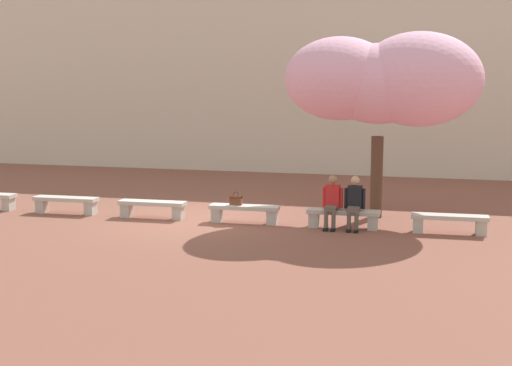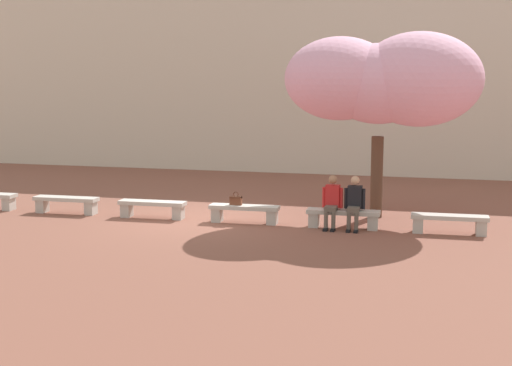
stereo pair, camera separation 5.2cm
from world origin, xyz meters
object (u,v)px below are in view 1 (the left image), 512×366
(stone_bench_near_east, at_px, (244,211))
(handbag, at_px, (236,200))
(person_seated_left, at_px, (332,200))
(cherry_tree_main, at_px, (383,81))
(stone_bench_near_west, at_px, (66,202))
(stone_bench_center, at_px, (152,207))
(stone_bench_far_east, at_px, (449,221))
(stone_bench_east_end, at_px, (343,216))
(person_seated_right, at_px, (354,201))

(stone_bench_near_east, bearing_deg, handbag, -178.77)
(person_seated_left, height_order, cherry_tree_main, cherry_tree_main)
(stone_bench_near_west, xyz_separation_m, stone_bench_center, (2.50, 0.00, 0.00))
(stone_bench_far_east, bearing_deg, handbag, -179.95)
(stone_bench_center, bearing_deg, stone_bench_far_east, 0.00)
(stone_bench_center, relative_size, stone_bench_east_end, 1.00)
(stone_bench_far_east, relative_size, cherry_tree_main, 0.36)
(handbag, xyz_separation_m, cherry_tree_main, (3.47, 1.58, 2.98))
(stone_bench_center, relative_size, stone_bench_near_east, 1.00)
(stone_bench_far_east, distance_m, person_seated_right, 2.27)
(stone_bench_near_west, relative_size, stone_bench_far_east, 1.00)
(person_seated_left, bearing_deg, cherry_tree_main, 58.09)
(stone_bench_near_west, distance_m, cherry_tree_main, 9.00)
(stone_bench_near_west, bearing_deg, person_seated_right, -0.39)
(stone_bench_near_east, bearing_deg, person_seated_right, -1.11)
(cherry_tree_main, bearing_deg, stone_bench_center, -164.68)
(handbag, bearing_deg, person_seated_right, -0.93)
(stone_bench_near_east, relative_size, cherry_tree_main, 0.36)
(stone_bench_far_east, height_order, person_seated_right, person_seated_right)
(cherry_tree_main, bearing_deg, stone_bench_near_east, -154.12)
(stone_bench_far_east, xyz_separation_m, person_seated_right, (-2.23, -0.05, 0.40))
(stone_bench_center, bearing_deg, stone_bench_near_west, 180.00)
(stone_bench_near_west, distance_m, stone_bench_far_east, 10.00)
(stone_bench_near_east, xyz_separation_m, handbag, (-0.22, -0.00, 0.28))
(stone_bench_center, xyz_separation_m, handbag, (2.28, -0.00, 0.28))
(stone_bench_east_end, relative_size, stone_bench_far_east, 1.00)
(person_seated_left, relative_size, cherry_tree_main, 0.26)
(stone_bench_near_east, height_order, person_seated_left, person_seated_left)
(handbag, relative_size, cherry_tree_main, 0.07)
(stone_bench_center, distance_m, person_seated_right, 5.29)
(person_seated_left, bearing_deg, stone_bench_center, 179.35)
(stone_bench_center, relative_size, stone_bench_far_east, 1.00)
(stone_bench_center, distance_m, person_seated_left, 4.75)
(person_seated_left, bearing_deg, handbag, 178.86)
(stone_bench_far_east, xyz_separation_m, cherry_tree_main, (-1.76, 1.57, 3.26))
(stone_bench_near_west, height_order, cherry_tree_main, cherry_tree_main)
(stone_bench_east_end, xyz_separation_m, person_seated_left, (-0.27, -0.05, 0.40))
(handbag, distance_m, cherry_tree_main, 4.84)
(stone_bench_far_east, bearing_deg, stone_bench_east_end, 180.00)
(stone_bench_east_end, bearing_deg, handbag, -179.90)
(stone_bench_east_end, bearing_deg, cherry_tree_main, 64.74)
(person_seated_left, height_order, person_seated_right, same)
(handbag, bearing_deg, stone_bench_far_east, 0.05)
(stone_bench_far_east, distance_m, person_seated_left, 2.80)
(stone_bench_near_west, relative_size, stone_bench_center, 1.00)
(stone_bench_near_west, height_order, stone_bench_center, same)
(person_seated_left, distance_m, handbag, 2.46)
(stone_bench_far_east, height_order, person_seated_left, person_seated_left)
(stone_bench_center, height_order, cherry_tree_main, cherry_tree_main)
(stone_bench_near_east, xyz_separation_m, cherry_tree_main, (3.24, 1.57, 3.26))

